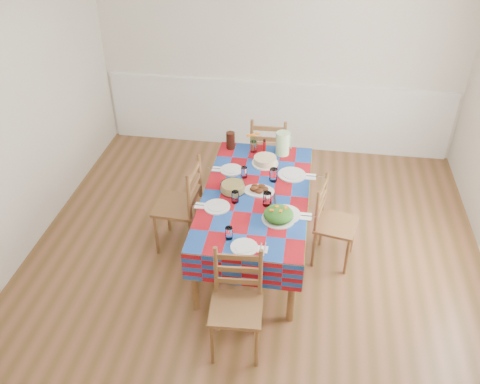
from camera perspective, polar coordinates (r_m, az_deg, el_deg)
name	(u,v)px	position (r m, az deg, el deg)	size (l,w,h in m)	color
room	(253,153)	(4.11, 1.47, 4.45)	(4.58, 5.08, 2.78)	brown
wainscot	(277,113)	(6.70, 4.15, 8.79)	(4.41, 0.06, 0.92)	white
dining_table	(256,200)	(4.78, 1.79, -0.89)	(0.99, 1.83, 0.71)	brown
setting_near_head	(239,242)	(4.15, -0.08, -5.63)	(0.36, 0.24, 0.11)	white
setting_left_near	(223,203)	(4.56, -1.92, -1.25)	(0.43, 0.26, 0.11)	white
setting_left_far	(235,171)	(5.01, -0.52, 2.41)	(0.41, 0.25, 0.11)	white
setting_right_near	(279,209)	(4.50, 4.42, -1.86)	(0.52, 0.30, 0.13)	white
setting_right_far	(286,175)	(4.96, 5.19, 1.94)	(0.52, 0.30, 0.13)	white
meat_platter	(259,189)	(4.75, 2.12, 0.29)	(0.29, 0.21, 0.06)	white
salad_platter	(279,215)	(4.40, 4.35, -2.58)	(0.29, 0.29, 0.12)	white
pasta_bowl	(233,187)	(4.74, -0.83, 0.52)	(0.23, 0.23, 0.08)	white
cake	(265,161)	(5.15, 2.84, 3.53)	(0.27, 0.27, 0.08)	white
serving_utensils	(272,201)	(4.64, 3.65, -0.98)	(0.12, 0.27, 0.01)	black
flower_vase	(253,144)	(5.33, 1.50, 5.44)	(0.14, 0.12, 0.23)	white
hot_sauce	(264,145)	(5.35, 2.74, 5.25)	(0.03, 0.03, 0.14)	#B00E0E
green_pitcher	(283,143)	(5.29, 4.82, 5.46)	(0.14, 0.14, 0.25)	#BFF1AA
tea_pitcher	(231,140)	(5.40, -1.07, 5.82)	(0.09, 0.09, 0.18)	black
name_card	(240,253)	(4.07, 0.03, -6.87)	(0.07, 0.02, 0.02)	white
chair_near	(237,305)	(4.05, -0.38, -12.56)	(0.43, 0.41, 0.91)	brown
chair_far	(268,154)	(5.83, 3.19, 4.34)	(0.43, 0.41, 0.95)	brown
chair_left	(182,206)	(4.99, -6.55, -1.57)	(0.44, 0.46, 0.98)	brown
chair_right	(332,223)	(4.90, 10.29, -3.48)	(0.44, 0.46, 0.88)	brown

